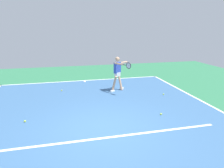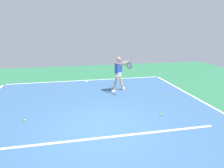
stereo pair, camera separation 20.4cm
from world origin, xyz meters
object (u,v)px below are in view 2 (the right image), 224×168
at_px(tennis_player, 119,72).
at_px(tennis_ball_far_corner, 25,120).
at_px(tennis_ball_near_service_line, 63,90).
at_px(tennis_ball_by_sideline, 161,115).
at_px(tennis_ball_near_player, 165,95).

xyz_separation_m(tennis_player, tennis_ball_far_corner, (3.95, 2.68, -0.95)).
height_order(tennis_player, tennis_ball_far_corner, tennis_player).
relative_size(tennis_ball_near_service_line, tennis_ball_far_corner, 1.00).
height_order(tennis_ball_by_sideline, tennis_ball_far_corner, same).
relative_size(tennis_ball_by_sideline, tennis_ball_far_corner, 1.00).
bearing_deg(tennis_player, tennis_ball_near_player, 118.65).
xyz_separation_m(tennis_ball_near_service_line, tennis_ball_near_player, (-4.71, 1.72, 0.00)).
bearing_deg(tennis_ball_near_player, tennis_player, -30.93).
height_order(tennis_ball_near_service_line, tennis_ball_far_corner, same).
bearing_deg(tennis_ball_far_corner, tennis_ball_near_player, -165.49).
distance_m(tennis_ball_by_sideline, tennis_ball_near_service_line, 5.18).
bearing_deg(tennis_ball_far_corner, tennis_ball_near_service_line, -109.97).
height_order(tennis_player, tennis_ball_near_player, tennis_player).
bearing_deg(tennis_ball_near_service_line, tennis_player, 168.49).
bearing_deg(tennis_ball_far_corner, tennis_player, -145.81).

